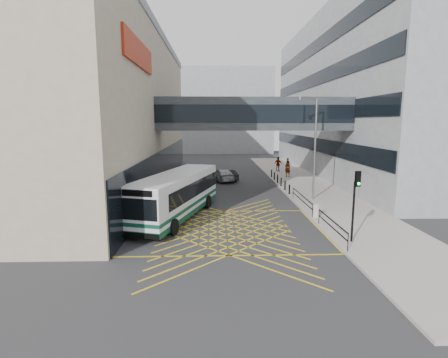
{
  "coord_description": "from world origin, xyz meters",
  "views": [
    {
      "loc": [
        -0.77,
        -21.54,
        6.82
      ],
      "look_at": [
        0.0,
        4.0,
        2.6
      ],
      "focal_mm": 28.0,
      "sensor_mm": 36.0,
      "label": 1
    }
  ],
  "objects": [
    {
      "name": "litter_bin",
      "position": [
        6.42,
        2.15,
        0.63
      ],
      "size": [
        0.54,
        0.54,
        0.93
      ],
      "primitive_type": "cylinder",
      "color": "#ADA89E",
      "rests_on": "pavement"
    },
    {
      "name": "car_dark",
      "position": [
        0.79,
        18.73,
        0.64
      ],
      "size": [
        2.99,
        4.41,
        1.29
      ],
      "primitive_type": "imported",
      "rotation": [
        0.0,
        0.0,
        3.51
      ],
      "color": "black",
      "rests_on": "ground"
    },
    {
      "name": "box_junction",
      "position": [
        0.0,
        0.0,
        0.0
      ],
      "size": [
        12.0,
        9.0,
        0.01
      ],
      "color": "gold",
      "rests_on": "ground"
    },
    {
      "name": "kerb_railings",
      "position": [
        6.15,
        1.78,
        0.88
      ],
      "size": [
        0.05,
        12.54,
        1.0
      ],
      "color": "black",
      "rests_on": "pavement"
    },
    {
      "name": "bus",
      "position": [
        -3.37,
        2.91,
        1.71
      ],
      "size": [
        5.71,
        11.65,
        3.19
      ],
      "rotation": [
        0.0,
        0.0,
        -0.29
      ],
      "color": "white",
      "rests_on": "ground"
    },
    {
      "name": "pavement",
      "position": [
        9.0,
        15.0,
        0.08
      ],
      "size": [
        6.0,
        54.0,
        0.16
      ],
      "primitive_type": "cube",
      "color": "#A29D94",
      "rests_on": "ground"
    },
    {
      "name": "car_silver",
      "position": [
        0.14,
        18.46,
        0.74
      ],
      "size": [
        3.34,
        5.16,
        1.49
      ],
      "primitive_type": "imported",
      "rotation": [
        0.0,
        0.0,
        3.44
      ],
      "color": "#9E9FA7",
      "rests_on": "ground"
    },
    {
      "name": "ground",
      "position": [
        0.0,
        0.0,
        0.0
      ],
      "size": [
        120.0,
        120.0,
        0.0
      ],
      "primitive_type": "plane",
      "color": "#333335"
    },
    {
      "name": "bollards",
      "position": [
        6.25,
        15.0,
        0.61
      ],
      "size": [
        0.14,
        10.14,
        0.9
      ],
      "color": "black",
      "rests_on": "pavement"
    },
    {
      "name": "skybridge",
      "position": [
        3.0,
        12.0,
        7.5
      ],
      "size": [
        20.0,
        4.1,
        3.0
      ],
      "color": "#31363C",
      "rests_on": "ground"
    },
    {
      "name": "car_white",
      "position": [
        -4.5,
        7.27,
        0.62
      ],
      "size": [
        2.78,
        4.22,
        1.24
      ],
      "primitive_type": "imported",
      "rotation": [
        0.0,
        0.0,
        2.81
      ],
      "color": "silver",
      "rests_on": "ground"
    },
    {
      "name": "pedestrian_b",
      "position": [
        9.56,
        26.27,
        0.96
      ],
      "size": [
        0.79,
        0.46,
        1.61
      ],
      "primitive_type": "imported",
      "rotation": [
        0.0,
        0.0,
        0.01
      ],
      "color": "gray",
      "rests_on": "pavement"
    },
    {
      "name": "street_lamp",
      "position": [
        7.7,
        7.9,
        5.09
      ],
      "size": [
        1.89,
        0.98,
        8.65
      ],
      "rotation": [
        0.0,
        0.0,
        0.4
      ],
      "color": "slate",
      "rests_on": "pavement"
    },
    {
      "name": "pedestrian_c",
      "position": [
        7.93,
        24.82,
        1.14
      ],
      "size": [
        1.27,
        1.06,
        1.95
      ],
      "primitive_type": "imported",
      "rotation": [
        0.0,
        0.0,
        2.61
      ],
      "color": "gray",
      "rests_on": "pavement"
    },
    {
      "name": "pedestrian_a",
      "position": [
        8.25,
        20.3,
        1.13
      ],
      "size": [
        0.88,
        0.72,
        1.95
      ],
      "primitive_type": "imported",
      "rotation": [
        0.0,
        0.0,
        3.38
      ],
      "color": "gray",
      "rests_on": "pavement"
    },
    {
      "name": "traffic_light",
      "position": [
        6.98,
        -3.1,
        2.78
      ],
      "size": [
        0.32,
        0.48,
        4.03
      ],
      "rotation": [
        0.0,
        0.0,
        0.25
      ],
      "color": "black",
      "rests_on": "pavement"
    },
    {
      "name": "building_far",
      "position": [
        -2.0,
        60.0,
        9.0
      ],
      "size": [
        28.0,
        16.0,
        18.0
      ],
      "primitive_type": "cube",
      "color": "gray",
      "rests_on": "ground"
    },
    {
      "name": "building_whsmith",
      "position": [
        -17.98,
        16.0,
        8.0
      ],
      "size": [
        24.17,
        42.0,
        16.0
      ],
      "color": "tan",
      "rests_on": "ground"
    },
    {
      "name": "building_right",
      "position": [
        23.98,
        24.0,
        10.0
      ],
      "size": [
        24.09,
        44.0,
        20.0
      ],
      "color": "gray",
      "rests_on": "ground"
    }
  ]
}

